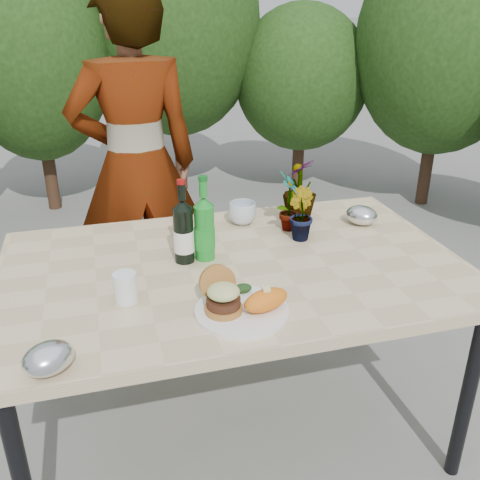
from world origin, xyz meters
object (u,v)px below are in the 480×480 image
object	(u,v)px
patio_table	(234,279)
wine_bottle	(184,232)
person	(136,166)
dinner_plate	(242,311)

from	to	relation	value
patio_table	wine_bottle	xyz separation A→B (m)	(-0.16, 0.07, 0.17)
patio_table	person	bearing A→B (deg)	104.37
patio_table	wine_bottle	bearing A→B (deg)	155.05
patio_table	person	distance (m)	0.98
person	patio_table	bearing A→B (deg)	100.06
wine_bottle	person	size ratio (longest dim) A/B	0.18
person	dinner_plate	bearing A→B (deg)	94.01
patio_table	dinner_plate	world-z (taller)	dinner_plate
dinner_plate	person	xyz separation A→B (m)	(-0.18, 1.25, 0.09)
wine_bottle	dinner_plate	bearing A→B (deg)	-85.61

